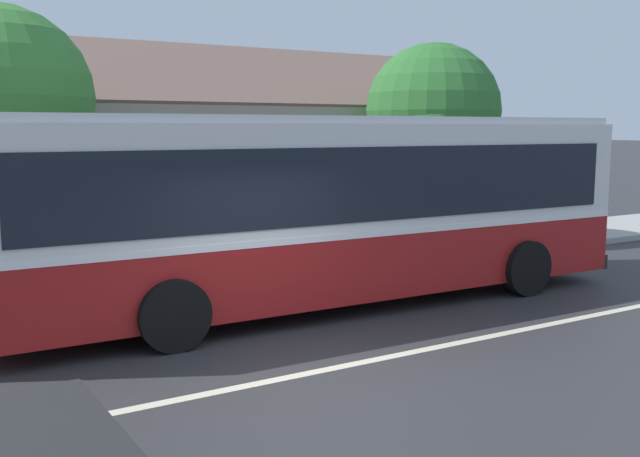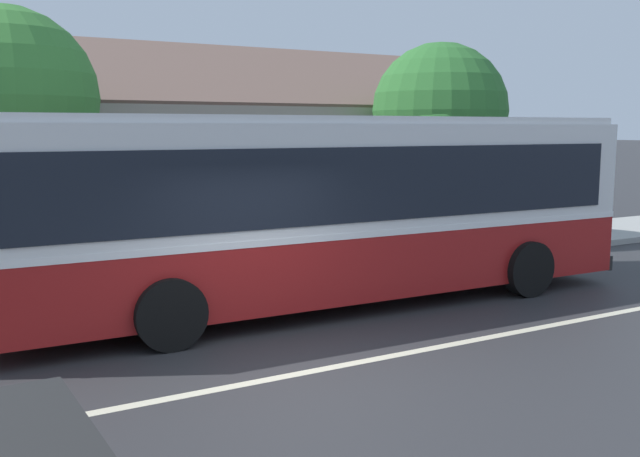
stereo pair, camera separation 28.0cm
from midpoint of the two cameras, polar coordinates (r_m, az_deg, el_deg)
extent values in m
plane|color=#2D2D30|center=(8.95, -1.92, -11.54)|extent=(300.00, 300.00, 0.00)
cube|color=#9E9E99|center=(14.28, -13.73, -3.99)|extent=(60.00, 3.00, 0.15)
cube|color=beige|center=(8.94, -1.92, -11.51)|extent=(60.00, 0.16, 0.01)
cube|color=gray|center=(21.35, -18.00, 4.36)|extent=(20.35, 9.48, 3.54)
cube|color=brown|center=(19.07, -16.71, 12.18)|extent=(20.95, 4.80, 2.04)
cube|color=brown|center=(23.68, -19.62, 11.19)|extent=(20.95, 4.80, 2.04)
cube|color=black|center=(16.22, -22.38, 3.72)|extent=(1.10, 0.06, 1.30)
cube|color=black|center=(17.56, -6.85, 4.56)|extent=(1.10, 0.06, 1.30)
cube|color=black|center=(19.98, 5.71, 4.99)|extent=(1.10, 0.06, 1.30)
cube|color=#4C3323|center=(17.93, -4.83, 1.79)|extent=(1.00, 0.06, 2.10)
cube|color=maroon|center=(12.15, -0.29, -2.40)|extent=(11.25, 2.72, 1.04)
cube|color=white|center=(12.06, -0.29, 0.27)|extent=(11.27, 2.74, 0.10)
cube|color=silver|center=(11.97, -0.29, 4.42)|extent=(11.25, 2.72, 1.65)
cube|color=silver|center=(11.95, -0.30, 8.65)|extent=(11.02, 2.59, 0.12)
cube|color=black|center=(13.09, -3.04, 4.28)|extent=(10.30, 0.23, 1.15)
cube|color=black|center=(10.90, 3.00, 3.52)|extent=(10.30, 0.23, 1.15)
cube|color=black|center=(15.53, 18.11, 4.49)|extent=(0.08, 2.20, 1.15)
cube|color=black|center=(15.51, 18.24, 7.38)|extent=(0.07, 1.75, 0.24)
cube|color=black|center=(15.74, 17.88, -1.84)|extent=(0.13, 2.50, 0.28)
cube|color=#197233|center=(12.69, -8.65, -2.04)|extent=(3.14, 0.09, 0.73)
cube|color=black|center=(15.61, 11.45, 2.36)|extent=(0.90, 0.05, 2.44)
cylinder|color=black|center=(15.15, 8.84, -1.54)|extent=(1.01, 0.30, 1.00)
cylinder|color=black|center=(13.32, 15.58, -3.06)|extent=(1.01, 0.30, 1.00)
cylinder|color=black|center=(12.23, -15.96, -4.05)|extent=(1.01, 0.30, 1.00)
cylinder|color=black|center=(9.88, -12.42, -6.78)|extent=(1.01, 0.30, 1.00)
cylinder|color=#4C3828|center=(18.90, 8.46, 2.36)|extent=(0.33, 0.33, 2.30)
sphere|color=#2D6B2D|center=(18.81, 8.60, 9.28)|extent=(3.47, 3.47, 3.47)
sphere|color=#2D6B2D|center=(18.20, 8.53, 7.69)|extent=(2.38, 2.38, 2.38)
cylinder|color=#4C3828|center=(15.10, -24.24, 0.56)|extent=(0.36, 0.36, 2.43)
cylinder|color=gray|center=(17.13, 12.44, 2.34)|extent=(0.07, 0.07, 2.40)
cube|color=#1959A5|center=(17.05, 12.59, 5.51)|extent=(0.36, 0.03, 0.48)
camera|label=1|loc=(0.14, -90.67, -0.10)|focal=40.00mm
camera|label=2|loc=(0.14, 89.33, 0.10)|focal=40.00mm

